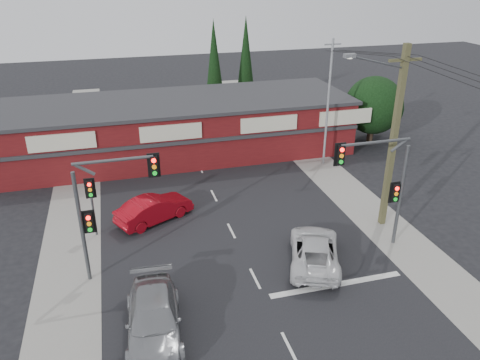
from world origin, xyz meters
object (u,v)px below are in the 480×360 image
object	(u,v)px
silver_suv	(154,319)
utility_pole	(392,134)
red_sedan	(154,209)
white_suv	(314,250)
shop_building	(178,127)

from	to	relation	value
silver_suv	utility_pole	bearing A→B (deg)	26.73
red_sedan	white_suv	bearing A→B (deg)	-158.79
silver_suv	red_sedan	bearing A→B (deg)	88.38
red_sedan	utility_pole	xyz separation A→B (m)	(12.31, -3.78, 4.65)
white_suv	silver_suv	bearing A→B (deg)	41.50
red_sedan	shop_building	size ratio (longest dim) A/B	0.17
shop_building	utility_pole	bearing A→B (deg)	-56.24
red_sedan	shop_building	world-z (taller)	shop_building
silver_suv	white_suv	bearing A→B (deg)	24.22
silver_suv	red_sedan	xyz separation A→B (m)	(0.98, 9.23, -0.02)
white_suv	red_sedan	distance (m)	9.54
silver_suv	shop_building	size ratio (longest dim) A/B	0.19
utility_pole	silver_suv	bearing A→B (deg)	-157.69
white_suv	silver_suv	size ratio (longest dim) A/B	0.95
red_sedan	silver_suv	bearing A→B (deg)	146.58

